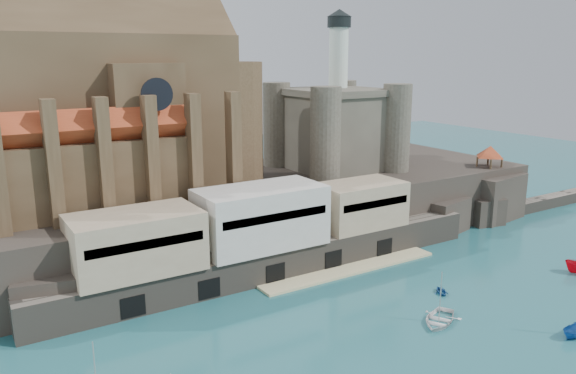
# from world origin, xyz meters

# --- Properties ---
(ground) EXTENTS (300.00, 300.00, 0.00)m
(ground) POSITION_xyz_m (0.00, 0.00, 0.00)
(ground) COLOR #1B545B
(ground) RESTS_ON ground
(promontory) EXTENTS (100.00, 36.00, 10.00)m
(promontory) POSITION_xyz_m (-0.19, 39.37, 4.92)
(promontory) COLOR black
(promontory) RESTS_ON ground
(quay) EXTENTS (70.00, 12.00, 13.05)m
(quay) POSITION_xyz_m (-10.19, 23.07, 6.07)
(quay) COLOR #5F574C
(quay) RESTS_ON ground
(church) EXTENTS (47.00, 25.93, 30.51)m
(church) POSITION_xyz_m (-24.13, 41.85, 22.13)
(church) COLOR #453320
(church) RESTS_ON promontory
(castle_keep) EXTENTS (21.20, 21.20, 29.30)m
(castle_keep) POSITION_xyz_m (16.08, 41.08, 18.31)
(castle_keep) COLOR #484439
(castle_keep) RESTS_ON promontory
(rock_outcrop) EXTENTS (14.50, 10.50, 8.70)m
(rock_outcrop) POSITION_xyz_m (42.00, 25.84, 4.02)
(rock_outcrop) COLOR black
(rock_outcrop) RESTS_ON ground
(pavilion) EXTENTS (6.40, 6.40, 5.40)m
(pavilion) POSITION_xyz_m (42.00, 26.00, 12.73)
(pavilion) COLOR #453320
(pavilion) RESTS_ON rock_outcrop
(breakwater) EXTENTS (40.00, 3.00, 2.40)m
(breakwater) POSITION_xyz_m (66.00, 24.00, 0.00)
(breakwater) COLOR #5F574C
(breakwater) RESTS_ON ground
(boat_6) EXTENTS (3.40, 4.76, 6.55)m
(boat_6) POSITION_xyz_m (0.64, -0.78, 0.00)
(boat_6) COLOR silver
(boat_6) RESTS_ON ground
(boat_7) EXTENTS (2.80, 2.32, 2.79)m
(boat_7) POSITION_xyz_m (7.15, 4.91, 0.00)
(boat_7) COLOR #1E4E8E
(boat_7) RESTS_ON ground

